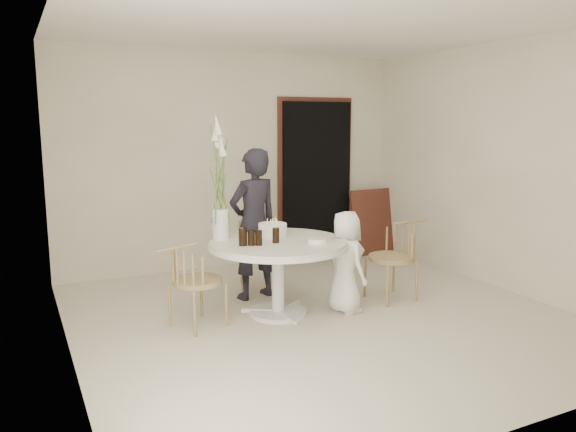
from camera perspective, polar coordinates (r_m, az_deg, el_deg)
name	(u,v)px	position (r m, az deg, el deg)	size (l,w,h in m)	color
ground	(322,317)	(5.47, 3.52, -10.16)	(4.50, 4.50, 0.00)	beige
room_shell	(324,147)	(5.15, 3.70, 7.06)	(4.50, 4.50, 4.50)	white
doorway	(316,180)	(7.66, 2.89, 3.64)	(1.00, 0.10, 2.10)	black
door_trim	(315,176)	(7.69, 2.74, 4.11)	(1.12, 0.03, 2.22)	#5D2820
table	(278,252)	(5.35, -1.02, -3.71)	(1.33, 1.33, 0.73)	silver
picture_frame	(372,222)	(7.95, 8.55, -0.58)	(0.68, 0.05, 0.91)	#5D2820
chair_far	(259,238)	(6.33, -3.00, -2.23)	(0.58, 0.60, 0.85)	#9D8955
chair_right	(400,248)	(5.99, 11.34, -3.25)	(0.51, 0.47, 0.82)	#9D8955
chair_left	(187,275)	(5.07, -10.20, -5.87)	(0.56, 0.54, 0.79)	#9D8955
girl	(254,224)	(5.85, -3.51, -0.84)	(0.57, 0.38, 1.58)	black
boy	(346,262)	(5.48, 5.90, -4.67)	(0.49, 0.32, 1.00)	white
birthday_cake	(273,230)	(5.47, -1.58, -1.46)	(0.28, 0.28, 0.18)	white
cola_tumbler_a	(251,238)	(5.11, -3.76, -2.23)	(0.07, 0.07, 0.14)	black
cola_tumbler_b	(259,238)	(5.12, -3.00, -2.24)	(0.06, 0.06, 0.14)	black
cola_tumbler_c	(243,237)	(5.11, -4.61, -2.12)	(0.08, 0.08, 0.16)	black
cola_tumbler_d	(276,235)	(5.21, -1.25, -1.98)	(0.07, 0.07, 0.14)	black
plate_stack	(318,241)	(5.22, 3.03, -2.51)	(0.18, 0.18, 0.05)	white
flower_vase	(220,188)	(5.33, -6.93, 2.80)	(0.16, 0.16, 1.18)	silver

